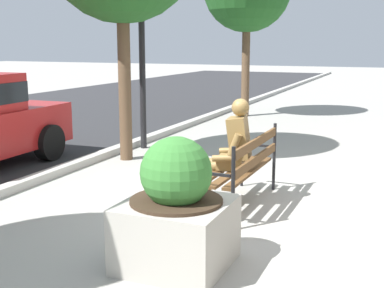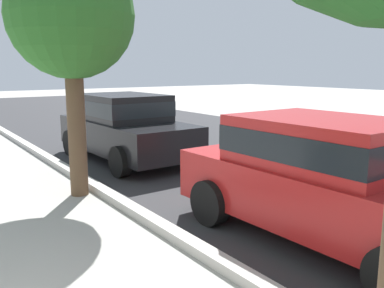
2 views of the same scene
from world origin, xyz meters
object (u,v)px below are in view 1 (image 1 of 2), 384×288
(bronze_statue_seated, at_px, (228,153))
(concrete_planter, at_px, (176,213))
(park_bench, at_px, (244,164))
(lamp_post, at_px, (141,15))

(bronze_statue_seated, height_order, concrete_planter, bronze_statue_seated)
(park_bench, height_order, bronze_statue_seated, bronze_statue_seated)
(concrete_planter, bearing_deg, lamp_post, 31.34)
(lamp_post, bearing_deg, concrete_planter, -148.66)
(park_bench, distance_m, concrete_planter, 1.95)
(bronze_statue_seated, relative_size, concrete_planter, 1.12)
(park_bench, relative_size, lamp_post, 0.46)
(park_bench, distance_m, bronze_statue_seated, 0.25)
(bronze_statue_seated, bearing_deg, park_bench, -88.34)
(park_bench, bearing_deg, lamp_post, 46.53)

